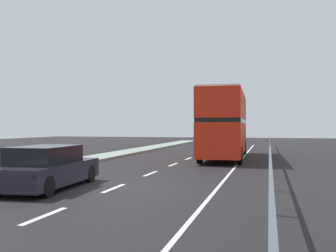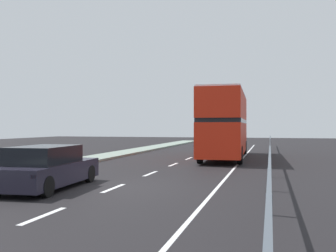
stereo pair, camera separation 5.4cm
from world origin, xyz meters
name	(u,v)px [view 1 (the left image)]	position (x,y,z in m)	size (l,w,h in m)	color
ground_plane	(119,188)	(0.00, 0.00, -0.05)	(75.67, 120.00, 0.10)	black
lane_paint_markings	(214,164)	(2.13, 8.59, 0.00)	(3.54, 46.00, 0.01)	silver
bridge_side_railing	(270,148)	(5.13, 9.00, 0.92)	(0.10, 42.00, 1.14)	#47505A
double_decker_bus_red	(225,123)	(2.28, 12.98, 2.31)	(2.80, 11.20, 4.32)	red
hatchback_car_near	(47,168)	(-2.16, -1.09, 0.69)	(2.08, 4.69, 1.44)	black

